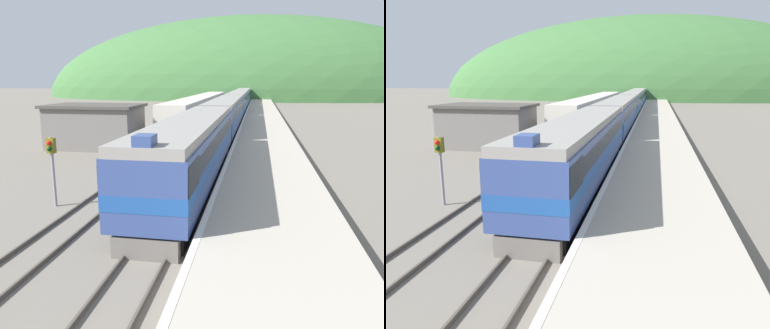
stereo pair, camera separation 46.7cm
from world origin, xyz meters
The scene contains 12 objects.
track_main centered at (0.00, 70.00, 0.08)m, with size 1.52×180.00×0.16m.
track_siding centered at (-3.94, 70.00, 0.08)m, with size 1.51×180.00×0.16m.
platform centered at (4.28, 50.00, 0.44)m, with size 5.28×140.00×0.89m.
distant_hills centered at (0.00, 137.48, 0.00)m, with size 144.96×65.23×53.74m.
station_shed centered at (-10.60, 34.29, 1.93)m, with size 8.14×5.35×3.82m.
express_train_lead_car centered at (0.00, 23.57, 2.11)m, with size 3.03×19.37×4.21m.
carriage_second centered at (0.00, 45.83, 2.10)m, with size 3.02×22.93×3.85m.
carriage_third centered at (0.00, 69.64, 2.10)m, with size 3.02×22.93×3.85m.
carriage_fourth centered at (0.00, 93.45, 2.10)m, with size 3.02×22.93×3.85m.
carriage_fifth centered at (0.00, 117.26, 2.10)m, with size 3.02×22.93×3.85m.
siding_train centered at (-3.94, 53.47, 1.96)m, with size 2.90×37.90×3.81m.
signal_post_siding centered at (-5.84, 18.79, 2.43)m, with size 0.36×0.42×3.36m.
Camera 1 is at (3.56, 3.09, 5.94)m, focal length 35.00 mm.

